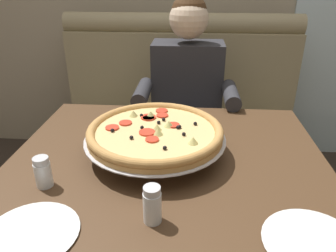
{
  "coord_description": "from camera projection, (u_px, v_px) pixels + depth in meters",
  "views": [
    {
      "loc": [
        0.08,
        -1.01,
        1.37
      ],
      "look_at": [
        -0.0,
        0.07,
        0.85
      ],
      "focal_mm": 34.57,
      "sensor_mm": 36.0,
      "label": 1
    }
  ],
  "objects": [
    {
      "name": "booth_bench",
      "position": [
        179.0,
        130.0,
        2.2
      ],
      "size": [
        1.58,
        0.78,
        1.13
      ],
      "color": "#998966",
      "rests_on": "ground_plane"
    },
    {
      "name": "dining_table",
      "position": [
        167.0,
        179.0,
        1.21
      ],
      "size": [
        1.15,
        1.0,
        0.76
      ],
      "color": "#4C331E",
      "rests_on": "ground_plane"
    },
    {
      "name": "diner_main",
      "position": [
        186.0,
        101.0,
        1.82
      ],
      "size": [
        0.54,
        0.64,
        1.27
      ],
      "color": "#2D3342",
      "rests_on": "ground_plane"
    },
    {
      "name": "pizza",
      "position": [
        155.0,
        132.0,
        1.17
      ],
      "size": [
        0.51,
        0.51,
        0.12
      ],
      "color": "silver",
      "rests_on": "dining_table"
    },
    {
      "name": "shaker_parmesan",
      "position": [
        152.0,
        207.0,
        0.86
      ],
      "size": [
        0.05,
        0.05,
        0.11
      ],
      "color": "white",
      "rests_on": "dining_table"
    },
    {
      "name": "shaker_pepper_flakes",
      "position": [
        43.0,
        174.0,
        1.01
      ],
      "size": [
        0.05,
        0.05,
        0.1
      ],
      "color": "white",
      "rests_on": "dining_table"
    },
    {
      "name": "plate_near_left",
      "position": [
        30.0,
        232.0,
        0.83
      ],
      "size": [
        0.25,
        0.25,
        0.02
      ],
      "color": "white",
      "rests_on": "dining_table"
    },
    {
      "name": "plate_near_right",
      "position": [
        315.0,
        242.0,
        0.8
      ],
      "size": [
        0.26,
        0.26,
        0.02
      ],
      "color": "white",
      "rests_on": "dining_table"
    },
    {
      "name": "patio_chair",
      "position": [
        334.0,
        66.0,
        3.23
      ],
      "size": [
        0.41,
        0.42,
        0.86
      ],
      "color": "black",
      "rests_on": "ground_plane"
    }
  ]
}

